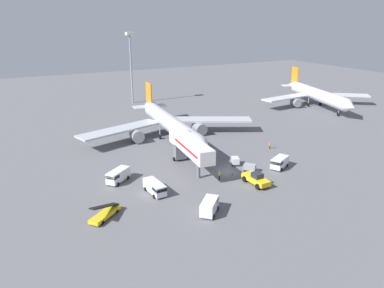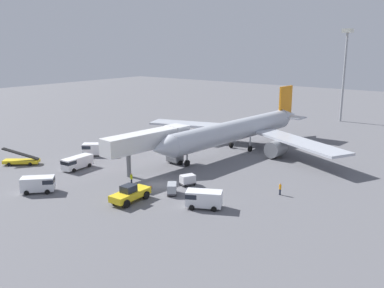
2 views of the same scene
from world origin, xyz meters
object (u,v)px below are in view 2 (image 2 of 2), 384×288
(belt_loader_truck, at_px, (21,160))
(ground_crew_worker_foreground, at_px, (131,179))
(airplane_at_gate, at_px, (240,130))
(baggage_cart_mid_center, at_px, (188,180))
(service_van_mid_left, at_px, (96,149))
(service_van_near_left, at_px, (39,184))
(service_van_rear_left, at_px, (77,162))
(baggage_cart_mid_right, at_px, (172,188))
(safety_cone_alpha, at_px, (151,187))
(ground_crew_worker_midground, at_px, (280,189))
(jet_bridge, at_px, (152,141))
(service_van_near_center, at_px, (203,198))
(pushback_tug, at_px, (130,194))
(apron_light_mast, at_px, (346,57))

(belt_loader_truck, xyz_separation_m, ground_crew_worker_foreground, (22.61, 4.05, 0.21))
(airplane_at_gate, bearing_deg, baggage_cart_mid_center, -78.16)
(belt_loader_truck, height_order, service_van_mid_left, belt_loader_truck)
(service_van_near_left, relative_size, service_van_rear_left, 0.82)
(baggage_cart_mid_right, relative_size, safety_cone_alpha, 5.24)
(service_van_near_left, height_order, service_van_mid_left, service_van_mid_left)
(ground_crew_worker_midground, bearing_deg, baggage_cart_mid_right, -143.72)
(jet_bridge, xyz_separation_m, safety_cone_alpha, (5.87, -6.74, -4.62))
(service_van_near_center, distance_m, service_van_rear_left, 26.34)
(service_van_rear_left, bearing_deg, service_van_near_left, -64.38)
(airplane_at_gate, xyz_separation_m, service_van_near_center, (11.48, -27.94, -2.71))
(service_van_near_left, bearing_deg, service_van_near_center, 23.49)
(baggage_cart_mid_center, bearing_deg, pushback_tug, -101.72)
(belt_loader_truck, height_order, apron_light_mast, apron_light_mast)
(service_van_near_center, height_order, service_van_near_left, service_van_near_left)
(pushback_tug, relative_size, belt_loader_truck, 1.03)
(apron_light_mast, bearing_deg, belt_loader_truck, -111.98)
(service_van_near_left, height_order, apron_light_mast, apron_light_mast)
(service_van_mid_left, bearing_deg, belt_loader_truck, -115.31)
(service_van_near_center, height_order, baggage_cart_mid_right, service_van_near_center)
(service_van_near_left, distance_m, safety_cone_alpha, 15.57)
(belt_loader_truck, bearing_deg, baggage_cart_mid_center, 16.86)
(ground_crew_worker_midground, relative_size, safety_cone_alpha, 3.46)
(airplane_at_gate, height_order, apron_light_mast, apron_light_mast)
(service_van_mid_left, bearing_deg, jet_bridge, -1.19)
(jet_bridge, relative_size, safety_cone_alpha, 33.75)
(belt_loader_truck, distance_m, service_van_rear_left, 10.61)
(apron_light_mast, bearing_deg, safety_cone_alpha, -93.45)
(baggage_cart_mid_right, bearing_deg, airplane_at_gate, 101.14)
(apron_light_mast, bearing_deg, airplane_at_gate, -97.20)
(service_van_near_center, xyz_separation_m, ground_crew_worker_midground, (5.75, 10.12, -0.36))
(ground_crew_worker_midground, bearing_deg, service_van_mid_left, -177.29)
(pushback_tug, height_order, apron_light_mast, apron_light_mast)
(service_van_rear_left, relative_size, baggage_cart_mid_right, 2.17)
(service_van_near_left, xyz_separation_m, safety_cone_alpha, (11.27, 10.69, -1.02))
(service_van_near_center, relative_size, service_van_mid_left, 0.95)
(pushback_tug, bearing_deg, baggage_cart_mid_center, 78.28)
(service_van_near_center, bearing_deg, safety_cone_alpha, 172.45)
(airplane_at_gate, relative_size, baggage_cart_mid_center, 18.16)
(service_van_mid_left, relative_size, baggage_cart_mid_right, 2.03)
(service_van_near_left, relative_size, baggage_cart_mid_right, 1.78)
(baggage_cart_mid_right, bearing_deg, ground_crew_worker_foreground, -175.28)
(pushback_tug, distance_m, ground_crew_worker_midground, 20.39)
(pushback_tug, height_order, belt_loader_truck, belt_loader_truck)
(belt_loader_truck, bearing_deg, jet_bridge, 29.71)
(pushback_tug, height_order, service_van_near_left, pushback_tug)
(jet_bridge, xyz_separation_m, apron_light_mast, (10.08, 63.15, 11.95))
(service_van_rear_left, height_order, apron_light_mast, apron_light_mast)
(service_van_near_center, bearing_deg, ground_crew_worker_midground, 60.38)
(ground_crew_worker_foreground, bearing_deg, safety_cone_alpha, 10.88)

